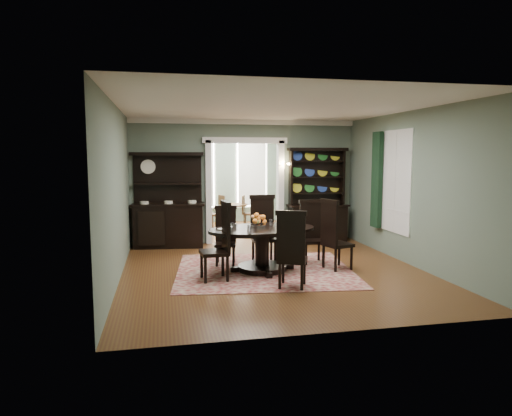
% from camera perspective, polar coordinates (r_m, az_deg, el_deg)
% --- Properties ---
extents(room, '(5.51, 6.01, 3.01)m').
position_cam_1_polar(room, '(8.33, 2.22, 2.72)').
color(room, brown).
rests_on(room, ground).
extents(parlor, '(3.51, 3.50, 3.01)m').
position_cam_1_polar(parlor, '(13.71, -3.30, 3.99)').
color(parlor, brown).
rests_on(parlor, ground).
extents(doorway_trim, '(2.08, 0.25, 2.57)m').
position_cam_1_polar(doorway_trim, '(11.21, -1.41, 3.93)').
color(doorway_trim, white).
rests_on(doorway_trim, floor).
extents(right_window, '(0.15, 1.47, 2.12)m').
position_cam_1_polar(right_window, '(10.12, 15.97, 3.29)').
color(right_window, white).
rests_on(right_window, wall_right).
extents(wall_sconce, '(0.27, 0.21, 0.21)m').
position_cam_1_polar(wall_sconce, '(11.26, 3.51, 5.32)').
color(wall_sconce, '#BB7831').
rests_on(wall_sconce, back_wall_right).
extents(rug, '(3.52, 3.19, 0.01)m').
position_cam_1_polar(rug, '(8.59, 1.07, -7.77)').
color(rug, maroon).
rests_on(rug, floor).
extents(dining_table, '(2.25, 2.21, 0.81)m').
position_cam_1_polar(dining_table, '(8.46, 0.78, -4.15)').
color(dining_table, black).
rests_on(dining_table, rug).
extents(centerpiece, '(1.49, 0.96, 0.24)m').
position_cam_1_polar(centerpiece, '(8.49, 0.28, -1.95)').
color(centerpiece, white).
rests_on(centerpiece, dining_table).
extents(chair_far_left, '(0.50, 0.48, 1.16)m').
position_cam_1_polar(chair_far_left, '(9.00, -3.83, -3.20)').
color(chair_far_left, black).
rests_on(chair_far_left, rug).
extents(chair_far_mid, '(0.52, 0.49, 1.35)m').
position_cam_1_polar(chair_far_mid, '(9.16, 0.87, -2.37)').
color(chair_far_mid, black).
rests_on(chair_far_mid, rug).
extents(chair_far_right, '(0.50, 0.47, 1.25)m').
position_cam_1_polar(chair_far_right, '(9.21, 6.96, -2.71)').
color(chair_far_right, black).
rests_on(chair_far_right, rug).
extents(chair_end_left, '(0.52, 0.54, 1.36)m').
position_cam_1_polar(chair_end_left, '(7.84, -4.43, -3.87)').
color(chair_end_left, black).
rests_on(chair_end_left, rug).
extents(chair_end_right, '(0.58, 0.60, 1.33)m').
position_cam_1_polar(chair_end_right, '(8.62, 9.60, -3.10)').
color(chair_end_right, black).
rests_on(chair_end_right, rug).
extents(chair_near, '(0.61, 0.60, 1.28)m').
position_cam_1_polar(chair_near, '(7.31, 4.47, -4.99)').
color(chair_near, black).
rests_on(chair_near, rug).
extents(sideboard, '(1.73, 0.76, 2.21)m').
position_cam_1_polar(sideboard, '(10.85, -10.87, -0.75)').
color(sideboard, black).
rests_on(sideboard, floor).
extents(welsh_dresser, '(1.50, 0.59, 2.32)m').
position_cam_1_polar(welsh_dresser, '(11.49, 7.66, 0.06)').
color(welsh_dresser, black).
rests_on(welsh_dresser, floor).
extents(parlor_table, '(0.82, 0.82, 0.75)m').
position_cam_1_polar(parlor_table, '(13.06, -2.84, -0.65)').
color(parlor_table, '#4F2D16').
rests_on(parlor_table, parlor_floor).
extents(parlor_chair_left, '(0.47, 0.46, 1.02)m').
position_cam_1_polar(parlor_chair_left, '(12.90, -4.80, -0.51)').
color(parlor_chair_left, '#4F2D16').
rests_on(parlor_chair_left, parlor_floor).
extents(parlor_chair_right, '(0.46, 0.45, 0.99)m').
position_cam_1_polar(parlor_chair_right, '(13.06, -1.07, -0.47)').
color(parlor_chair_right, '#4F2D16').
rests_on(parlor_chair_right, parlor_floor).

